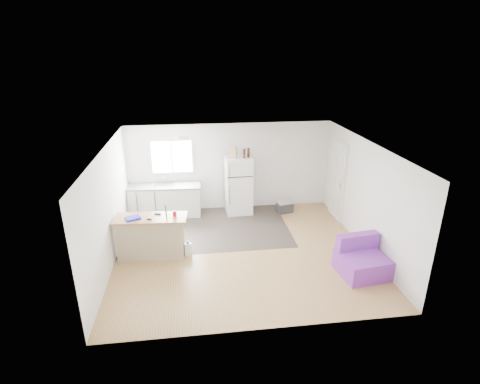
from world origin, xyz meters
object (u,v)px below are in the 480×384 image
object	(u,v)px
peninsula	(151,237)
bottle_right	(249,153)
cardboard_box	(233,152)
bottle_left	(244,153)
kitchen_cabinets	(165,200)
mop	(165,249)
cooler	(285,206)
purple_seat	(361,261)
red_cup	(175,213)
refrigerator	(238,185)
cleaner_jug	(188,249)
blue_tray	(133,218)

from	to	relation	value
peninsula	bottle_right	world-z (taller)	bottle_right
cardboard_box	bottle_left	xyz separation A→B (m)	(0.30, -0.05, -0.02)
kitchen_cabinets	mop	xyz separation A→B (m)	(0.11, -2.28, -0.21)
mop	cardboard_box	xyz separation A→B (m)	(1.71, 2.20, 1.48)
cooler	purple_seat	world-z (taller)	purple_seat
kitchen_cabinets	purple_seat	world-z (taller)	kitchen_cabinets
red_cup	bottle_left	world-z (taller)	bottle_left
kitchen_cabinets	cardboard_box	bearing A→B (deg)	0.66
refrigerator	bottle_left	distance (m)	0.92
kitchen_cabinets	peninsula	distance (m)	2.15
cardboard_box	purple_seat	bearing A→B (deg)	-55.75
kitchen_cabinets	cardboard_box	distance (m)	2.23
peninsula	mop	distance (m)	0.41
kitchen_cabinets	bottle_right	bearing A→B (deg)	1.14
mop	bottle_left	world-z (taller)	bottle_left
cleaner_jug	blue_tray	size ratio (longest dim) A/B	1.11
peninsula	refrigerator	bearing A→B (deg)	48.33
refrigerator	cardboard_box	distance (m)	0.94
peninsula	cardboard_box	xyz separation A→B (m)	(2.01, 2.06, 1.24)
mop	cardboard_box	world-z (taller)	cardboard_box
peninsula	purple_seat	world-z (taller)	peninsula
bottle_left	cleaner_jug	bearing A→B (deg)	-126.53
cooler	blue_tray	bearing A→B (deg)	-164.80
kitchen_cabinets	cooler	distance (m)	3.26
peninsula	cooler	xyz separation A→B (m)	(3.42, 1.91, -0.30)
bottle_left	peninsula	bearing A→B (deg)	-138.86
cooler	bottle_left	size ratio (longest dim) A/B	1.91
cooler	purple_seat	bearing A→B (deg)	-87.72
bottle_left	blue_tray	bearing A→B (deg)	-142.05
purple_seat	bottle_right	size ratio (longest dim) A/B	3.94
cardboard_box	bottle_left	bearing A→B (deg)	-9.23
kitchen_cabinets	red_cup	distance (m)	2.25
cleaner_jug	blue_tray	distance (m)	1.36
bottle_left	cooler	bearing A→B (deg)	-5.42
cardboard_box	refrigerator	bearing A→B (deg)	13.70
kitchen_cabinets	bottle_left	distance (m)	2.47
refrigerator	blue_tray	bearing A→B (deg)	-142.08
refrigerator	cardboard_box	world-z (taller)	cardboard_box
mop	red_cup	size ratio (longest dim) A/B	10.77
kitchen_cabinets	bottle_right	world-z (taller)	bottle_right
refrigerator	purple_seat	world-z (taller)	refrigerator
red_cup	peninsula	bearing A→B (deg)	178.98
kitchen_cabinets	mop	world-z (taller)	mop
refrigerator	mop	bearing A→B (deg)	-132.55
kitchen_cabinets	mop	bearing A→B (deg)	-83.94
refrigerator	cardboard_box	size ratio (longest dim) A/B	5.21
kitchen_cabinets	peninsula	bearing A→B (deg)	-91.72
cleaner_jug	blue_tray	world-z (taller)	blue_tray
kitchen_cabinets	cooler	world-z (taller)	kitchen_cabinets
cooler	bottle_right	size ratio (longest dim) A/B	1.91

